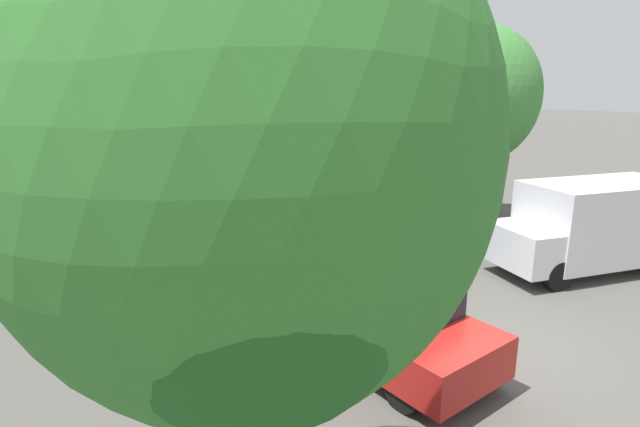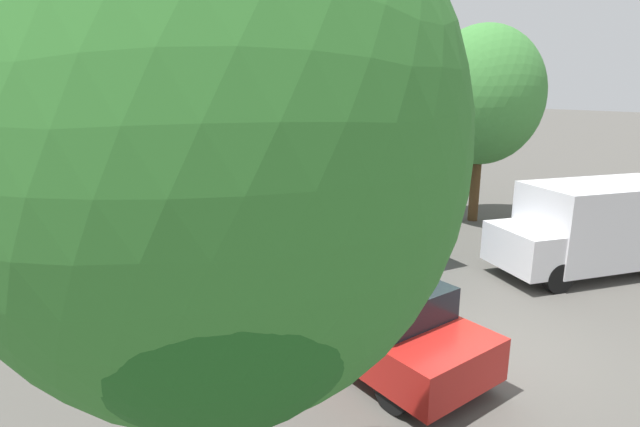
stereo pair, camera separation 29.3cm
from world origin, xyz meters
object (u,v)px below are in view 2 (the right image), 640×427
at_px(queued_car_graphite, 172,198).
at_px(direction_sign_post, 398,139).
at_px(queued_car_white, 106,160).
at_px(tree_right_far, 252,85).
at_px(queued_car_navy, 243,232).
at_px(no_entry_sign, 445,169).
at_px(articulated_bus, 277,174).
at_px(tree_left_mid, 104,74).
at_px(tree_right_near, 482,96).
at_px(tree_left_near, 216,163).
at_px(tree_left_far, 44,65).
at_px(city_bus_rear, 59,124).
at_px(white_van, 597,225).
at_px(queued_car_red, 371,317).
at_px(queued_car_green, 135,174).
at_px(queued_car_tan, 90,149).
at_px(traffic_light, 297,162).
at_px(tree_right_mid, 336,85).

relative_size(queued_car_graphite, direction_sign_post, 1.13).
bearing_deg(queued_car_white, tree_right_far, -88.12).
distance_m(queued_car_navy, no_entry_sign, 7.66).
relative_size(articulated_bus, tree_left_mid, 2.37).
height_order(queued_car_graphite, tree_right_near, tree_right_near).
bearing_deg(tree_left_near, articulated_bus, 60.29).
bearing_deg(tree_left_far, city_bus_rear, 83.66).
bearing_deg(white_van, queued_car_white, -56.73).
relative_size(articulated_bus, queued_car_red, 3.76).
bearing_deg(articulated_bus, queued_car_red, -14.07).
height_order(city_bus_rear, tree_left_far, tree_left_far).
relative_size(queued_car_green, queued_car_white, 0.98).
xyz_separation_m(no_entry_sign, direction_sign_post, (1.17, 3.79, 0.69)).
height_order(tree_left_mid, tree_right_near, tree_left_mid).
distance_m(queued_car_red, queued_car_navy, 5.97).
bearing_deg(direction_sign_post, queued_car_tan, -61.67).
height_order(traffic_light, tree_left_near, tree_left_near).
height_order(queued_car_red, queued_car_green, queued_car_red).
relative_size(white_van, tree_left_far, 0.66).
height_order(white_van, tree_right_near, tree_right_near).
relative_size(queued_car_graphite, tree_right_mid, 0.56).
height_order(white_van, tree_right_far, tree_right_far).
bearing_deg(queued_car_navy, tree_left_near, 151.42).
distance_m(tree_left_mid, tree_right_far, 22.71).
bearing_deg(traffic_light, tree_left_far, -138.64).
relative_size(city_bus_rear, tree_left_near, 1.89).
xyz_separation_m(queued_car_graphite, tree_right_far, (9.52, 12.90, 4.14)).
relative_size(queued_car_navy, no_entry_sign, 1.61).
bearing_deg(queued_car_navy, tree_right_mid, -50.00).
distance_m(queued_car_navy, tree_right_near, 9.41).
relative_size(queued_car_green, tree_right_mid, 0.57).
distance_m(queued_car_graphite, tree_right_far, 16.56).
distance_m(city_bus_rear, queued_car_graphite, 33.99).
distance_m(city_bus_rear, white_van, 46.07).
distance_m(articulated_bus, queued_car_red, 11.27).
bearing_deg(tree_right_mid, queued_car_red, -122.85).
distance_m(queued_car_green, no_entry_sign, 14.24).
relative_size(queued_car_red, traffic_light, 1.29).
xyz_separation_m(queued_car_navy, tree_left_near, (-4.07, -8.72, 3.31)).
height_order(queued_car_tan, no_entry_sign, no_entry_sign).
height_order(white_van, tree_left_far, tree_left_far).
xyz_separation_m(queued_car_tan, tree_right_mid, (9.35, -14.96, 4.01)).
bearing_deg(tree_right_mid, city_bus_rear, 106.73).
bearing_deg(queued_car_red, white_van, -92.23).
bearing_deg(direction_sign_post, no_entry_sign, 77.23).
bearing_deg(tree_right_mid, tree_right_far, 89.37).
bearing_deg(traffic_light, city_bus_rear, -166.80).
xyz_separation_m(city_bus_rear, tree_right_near, (8.78, -40.33, 2.90)).
height_order(articulated_bus, no_entry_sign, no_entry_sign).
bearing_deg(city_bus_rear, tree_right_near, -165.59).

